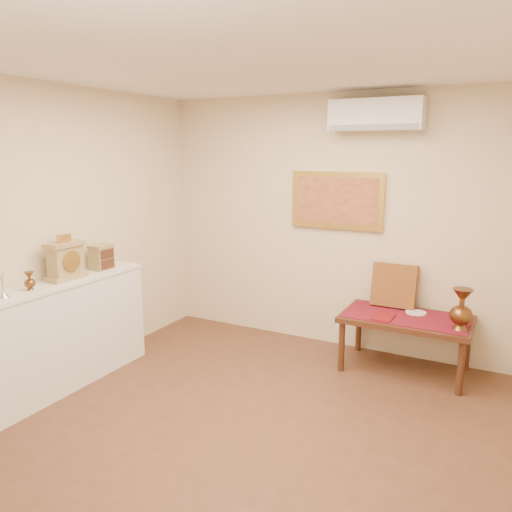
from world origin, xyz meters
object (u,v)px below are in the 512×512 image
Objects in this scene: brass_urn_tall at (462,305)px; wooden_chest at (102,257)px; low_table at (406,323)px; mantel_clock at (66,260)px; display_ledge at (52,338)px.

wooden_chest is (-3.17, -1.08, 0.32)m from brass_urn_tall.
mantel_clock is at bearing -147.95° from low_table.
wooden_chest is 3.01m from low_table.
wooden_chest reaches higher than low_table.
mantel_clock is at bearing -88.43° from wooden_chest.
brass_urn_tall is at bearing 28.73° from display_ledge.
brass_urn_tall reaches higher than display_ledge.
brass_urn_tall is 3.53m from mantel_clock.
brass_urn_tall is 0.59m from low_table.
wooden_chest is at bearing -155.37° from low_table.
wooden_chest reaches higher than brass_urn_tall.
display_ledge is 0.89m from wooden_chest.
low_table is (2.67, 1.67, -0.67)m from mantel_clock.
brass_urn_tall is 0.22× the size of display_ledge.
low_table is (2.68, 1.23, -0.62)m from wooden_chest.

